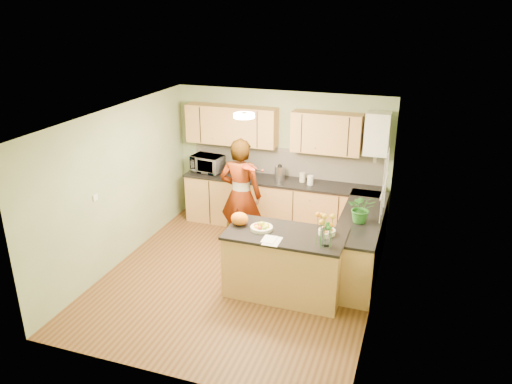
% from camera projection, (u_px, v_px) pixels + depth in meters
% --- Properties ---
extents(floor, '(4.50, 4.50, 0.00)m').
position_uv_depth(floor, '(239.00, 278.00, 7.64)').
color(floor, '#503116').
rests_on(floor, ground).
extents(ceiling, '(4.00, 4.50, 0.02)m').
position_uv_depth(ceiling, '(236.00, 117.00, 6.74)').
color(ceiling, white).
rests_on(ceiling, wall_back).
extents(wall_back, '(4.00, 0.02, 2.50)m').
position_uv_depth(wall_back, '(281.00, 159.00, 9.18)').
color(wall_back, gray).
rests_on(wall_back, floor).
extents(wall_front, '(4.00, 0.02, 2.50)m').
position_uv_depth(wall_front, '(161.00, 280.00, 5.20)').
color(wall_front, gray).
rests_on(wall_front, floor).
extents(wall_left, '(0.02, 4.50, 2.50)m').
position_uv_depth(wall_left, '(118.00, 187.00, 7.79)').
color(wall_left, gray).
rests_on(wall_left, floor).
extents(wall_right, '(0.02, 4.50, 2.50)m').
position_uv_depth(wall_right, '(379.00, 221.00, 6.59)').
color(wall_right, gray).
rests_on(wall_right, floor).
extents(back_counter, '(3.64, 0.62, 0.94)m').
position_uv_depth(back_counter, '(281.00, 204.00, 9.16)').
color(back_counter, '#B9814A').
rests_on(back_counter, floor).
extents(right_counter, '(0.62, 2.24, 0.94)m').
position_uv_depth(right_counter, '(360.00, 243.00, 7.71)').
color(right_counter, '#B9814A').
rests_on(right_counter, floor).
extents(splashback, '(3.60, 0.02, 0.52)m').
position_uv_depth(splashback, '(286.00, 162.00, 9.15)').
color(splashback, beige).
rests_on(splashback, back_counter).
extents(upper_cabinets, '(3.20, 0.34, 0.70)m').
position_uv_depth(upper_cabinets, '(269.00, 128.00, 8.86)').
color(upper_cabinets, '#B9814A').
rests_on(upper_cabinets, wall_back).
extents(boiler, '(0.40, 0.30, 0.86)m').
position_uv_depth(boiler, '(377.00, 134.00, 8.29)').
color(boiler, white).
rests_on(boiler, wall_back).
extents(window_right, '(0.01, 1.30, 1.05)m').
position_uv_depth(window_right, '(385.00, 185.00, 7.01)').
color(window_right, white).
rests_on(window_right, wall_right).
extents(light_switch, '(0.02, 0.09, 0.09)m').
position_uv_depth(light_switch, '(95.00, 198.00, 7.24)').
color(light_switch, white).
rests_on(light_switch, wall_left).
extents(ceiling_lamp, '(0.30, 0.30, 0.07)m').
position_uv_depth(ceiling_lamp, '(244.00, 116.00, 7.02)').
color(ceiling_lamp, '#FFEABF').
rests_on(ceiling_lamp, ceiling).
extents(peninsula_island, '(1.67, 0.85, 0.96)m').
position_uv_depth(peninsula_island, '(285.00, 263.00, 7.10)').
color(peninsula_island, '#B9814A').
rests_on(peninsula_island, floor).
extents(fruit_dish, '(0.32, 0.32, 0.11)m').
position_uv_depth(fruit_dish, '(262.00, 227.00, 7.02)').
color(fruit_dish, beige).
rests_on(fruit_dish, peninsula_island).
extents(orange_bowl, '(0.23, 0.23, 0.14)m').
position_uv_depth(orange_bowl, '(327.00, 230.00, 6.87)').
color(orange_bowl, beige).
rests_on(orange_bowl, peninsula_island).
extents(flower_vase, '(0.28, 0.28, 0.52)m').
position_uv_depth(flower_vase, '(327.00, 221.00, 6.46)').
color(flower_vase, silver).
rests_on(flower_vase, peninsula_island).
extents(orange_bag, '(0.27, 0.24, 0.19)m').
position_uv_depth(orange_bag, '(240.00, 219.00, 7.15)').
color(orange_bag, orange).
rests_on(orange_bag, peninsula_island).
extents(papers, '(0.22, 0.30, 0.01)m').
position_uv_depth(papers, '(272.00, 241.00, 6.69)').
color(papers, white).
rests_on(papers, peninsula_island).
extents(violinist, '(0.73, 0.49, 1.94)m').
position_uv_depth(violinist, '(241.00, 195.00, 8.23)').
color(violinist, '#E4B58B').
rests_on(violinist, floor).
extents(violin, '(0.58, 0.50, 0.15)m').
position_uv_depth(violin, '(247.00, 167.00, 7.76)').
color(violin, '#501705').
rests_on(violin, violinist).
extents(microwave, '(0.62, 0.46, 0.32)m').
position_uv_depth(microwave, '(208.00, 164.00, 9.40)').
color(microwave, white).
rests_on(microwave, back_counter).
extents(blue_box, '(0.35, 0.30, 0.24)m').
position_uv_depth(blue_box, '(242.00, 170.00, 9.15)').
color(blue_box, navy).
rests_on(blue_box, back_counter).
extents(kettle, '(0.18, 0.18, 0.33)m').
position_uv_depth(kettle, '(280.00, 172.00, 8.99)').
color(kettle, '#ADADB2').
rests_on(kettle, back_counter).
extents(jar_cream, '(0.12, 0.12, 0.17)m').
position_uv_depth(jar_cream, '(302.00, 177.00, 8.89)').
color(jar_cream, beige).
rests_on(jar_cream, back_counter).
extents(jar_white, '(0.12, 0.12, 0.17)m').
position_uv_depth(jar_white, '(310.00, 180.00, 8.75)').
color(jar_white, white).
rests_on(jar_white, back_counter).
extents(potted_plant, '(0.44, 0.39, 0.44)m').
position_uv_depth(potted_plant, '(362.00, 208.00, 7.23)').
color(potted_plant, '#296D24').
rests_on(potted_plant, right_counter).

